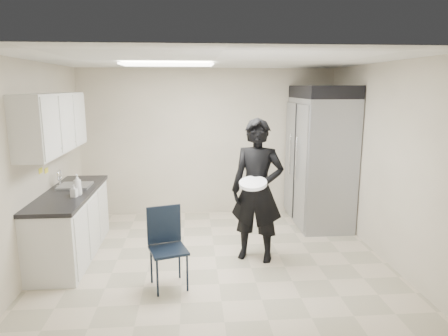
{
  "coord_description": "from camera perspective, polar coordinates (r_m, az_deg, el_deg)",
  "views": [
    {
      "loc": [
        -0.29,
        -5.1,
        2.28
      ],
      "look_at": [
        0.14,
        0.2,
        1.2
      ],
      "focal_mm": 32.0,
      "sensor_mm": 36.0,
      "label": 1
    }
  ],
  "objects": [
    {
      "name": "notice_sticker_right",
      "position": [
        5.85,
        -24.03,
        -0.33
      ],
      "size": [
        0.0,
        0.12,
        0.07
      ],
      "primitive_type": "cube",
      "color": "yellow",
      "rests_on": "left_wall"
    },
    {
      "name": "ceiling_panel",
      "position": [
        5.52,
        -8.09,
        14.43
      ],
      "size": [
        1.2,
        0.6,
        0.02
      ],
      "primitive_type": "cube",
      "color": "white",
      "rests_on": "ceiling"
    },
    {
      "name": "fridge_compressor",
      "position": [
        6.72,
        14.01,
        10.51
      ],
      "size": [
        0.8,
        1.35,
        0.2
      ],
      "primitive_type": "cube",
      "color": "black",
      "rests_on": "commercial_fridge"
    },
    {
      "name": "left_wall",
      "position": [
        5.55,
        -25.19,
        0.25
      ],
      "size": [
        0.0,
        4.0,
        4.0
      ],
      "primitive_type": "plane",
      "rotation": [
        1.57,
        0.0,
        1.57
      ],
      "color": "beige",
      "rests_on": "floor"
    },
    {
      "name": "lower_counter",
      "position": [
        5.86,
        -21.01,
        -7.69
      ],
      "size": [
        0.6,
        1.9,
        0.86
      ],
      "primitive_type": "cube",
      "color": "silver",
      "rests_on": "floor"
    },
    {
      "name": "man_tuxedo",
      "position": [
        5.25,
        4.76,
        -3.25
      ],
      "size": [
        0.81,
        0.68,
        1.89
      ],
      "primitive_type": "imported",
      "rotation": [
        0.0,
        0.0,
        -0.38
      ],
      "color": "black",
      "rests_on": "floor"
    },
    {
      "name": "countertop",
      "position": [
        5.73,
        -21.34,
        -3.38
      ],
      "size": [
        0.64,
        1.95,
        0.05
      ],
      "primitive_type": "cube",
      "color": "black",
      "rests_on": "lower_counter"
    },
    {
      "name": "notice_sticker_left",
      "position": [
        5.66,
        -24.72,
        -0.35
      ],
      "size": [
        0.0,
        0.12,
        0.07
      ],
      "primitive_type": "cube",
      "color": "yellow",
      "rests_on": "left_wall"
    },
    {
      "name": "folding_chair",
      "position": [
        4.69,
        -7.95,
        -11.58
      ],
      "size": [
        0.5,
        0.5,
        0.9
      ],
      "primitive_type": "cube",
      "rotation": [
        0.0,
        0.0,
        0.29
      ],
      "color": "black",
      "rests_on": "floor"
    },
    {
      "name": "faucet",
      "position": [
        5.98,
        -22.41,
        -1.52
      ],
      "size": [
        0.02,
        0.02,
        0.24
      ],
      "primitive_type": "cylinder",
      "color": "silver",
      "rests_on": "countertop"
    },
    {
      "name": "back_wall",
      "position": [
        7.18,
        -2.27,
        3.68
      ],
      "size": [
        4.5,
        0.0,
        4.5
      ],
      "primitive_type": "plane",
      "rotation": [
        1.57,
        0.0,
        0.0
      ],
      "color": "beige",
      "rests_on": "floor"
    },
    {
      "name": "soap_bottle_a",
      "position": [
        5.45,
        -20.22,
        -2.25
      ],
      "size": [
        0.13,
        0.13,
        0.28
      ],
      "primitive_type": "imported",
      "rotation": [
        0.0,
        0.0,
        0.27
      ],
      "color": "silver",
      "rests_on": "countertop"
    },
    {
      "name": "sink",
      "position": [
        5.96,
        -20.47,
        -2.91
      ],
      "size": [
        0.42,
        0.4,
        0.14
      ],
      "primitive_type": "cube",
      "color": "gray",
      "rests_on": "countertop"
    },
    {
      "name": "right_wall",
      "position": [
        5.79,
        21.51,
        0.96
      ],
      "size": [
        0.0,
        4.0,
        4.0
      ],
      "primitive_type": "plane",
      "rotation": [
        1.57,
        0.0,
        -1.57
      ],
      "color": "beige",
      "rests_on": "floor"
    },
    {
      "name": "floor",
      "position": [
        5.6,
        -1.27,
        -12.51
      ],
      "size": [
        4.5,
        4.5,
        0.0
      ],
      "primitive_type": "plane",
      "color": "#C2B299",
      "rests_on": "ground"
    },
    {
      "name": "bucket_lid",
      "position": [
        4.98,
        4.18,
        -2.2
      ],
      "size": [
        0.45,
        0.45,
        0.04
      ],
      "primitive_type": "cylinder",
      "rotation": [
        0.0,
        0.0,
        -0.38
      ],
      "color": "white",
      "rests_on": "man_tuxedo"
    },
    {
      "name": "commercial_fridge",
      "position": [
        6.83,
        13.54,
        0.84
      ],
      "size": [
        0.8,
        1.35,
        2.1
      ],
      "primitive_type": "cube",
      "color": "gray",
      "rests_on": "floor"
    },
    {
      "name": "ceiling",
      "position": [
        5.12,
        -1.41,
        15.1
      ],
      "size": [
        4.5,
        4.5,
        0.0
      ],
      "primitive_type": "plane",
      "rotation": [
        3.14,
        0.0,
        0.0
      ],
      "color": "silver",
      "rests_on": "back_wall"
    },
    {
      "name": "upper_cabinets",
      "position": [
        5.61,
        -23.27,
        5.94
      ],
      "size": [
        0.35,
        1.8,
        0.75
      ],
      "primitive_type": "cube",
      "color": "silver",
      "rests_on": "left_wall"
    },
    {
      "name": "soap_bottle_b",
      "position": [
        5.4,
        -20.65,
        -3.05
      ],
      "size": [
        0.09,
        0.09,
        0.16
      ],
      "primitive_type": "imported",
      "rotation": [
        0.0,
        0.0,
        -0.2
      ],
      "color": "#A1A2AC",
      "rests_on": "countertop"
    },
    {
      "name": "towel_dispenser",
      "position": [
        6.74,
        -20.6,
        5.18
      ],
      "size": [
        0.22,
        0.3,
        0.35
      ],
      "primitive_type": "cube",
      "color": "black",
      "rests_on": "left_wall"
    }
  ]
}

